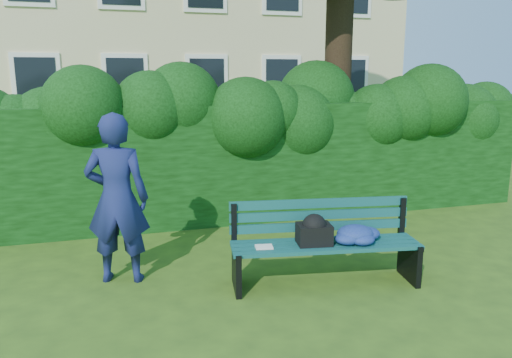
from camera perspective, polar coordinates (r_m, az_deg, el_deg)
name	(u,v)px	position (r m, az deg, el deg)	size (l,w,h in m)	color
ground	(270,267)	(6.00, 1.64, -10.07)	(80.00, 80.00, 0.00)	#324E18
hedge	(227,162)	(7.80, -3.32, 2.00)	(10.00, 1.00, 1.80)	black
park_bench	(330,239)	(5.49, 8.45, -6.82)	(2.08, 0.85, 0.89)	#0D4044
man_reading	(117,199)	(5.58, -15.59, -2.19)	(0.68, 0.45, 1.86)	navy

